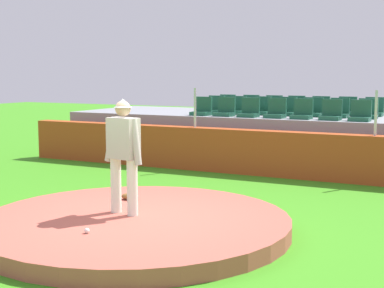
# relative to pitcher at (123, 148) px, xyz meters

# --- Properties ---
(ground_plane) EXTENTS (60.00, 60.00, 0.00)m
(ground_plane) POSITION_rel_pitcher_xyz_m (0.25, -0.08, -1.27)
(ground_plane) COLOR #3A8C1B
(pitchers_mound) EXTENTS (4.73, 4.73, 0.24)m
(pitchers_mound) POSITION_rel_pitcher_xyz_m (0.25, -0.08, -1.15)
(pitchers_mound) COLOR #AF5444
(pitchers_mound) RESTS_ON ground_plane
(pitcher) EXTENTS (0.76, 0.35, 1.78)m
(pitcher) POSITION_rel_pitcher_xyz_m (0.00, 0.00, 0.00)
(pitcher) COLOR silver
(pitcher) RESTS_ON pitchers_mound
(baseball) EXTENTS (0.07, 0.07, 0.07)m
(baseball) POSITION_rel_pitcher_xyz_m (0.15, -1.15, -1.00)
(baseball) COLOR white
(baseball) RESTS_ON pitchers_mound
(fielding_glove) EXTENTS (0.31, 0.22, 0.11)m
(fielding_glove) POSITION_rel_pitcher_xyz_m (-0.47, 0.87, -0.98)
(fielding_glove) COLOR brown
(fielding_glove) RESTS_ON pitchers_mound
(brick_barrier) EXTENTS (13.28, 0.40, 1.07)m
(brick_barrier) POSITION_rel_pitcher_xyz_m (0.25, 5.44, -0.74)
(brick_barrier) COLOR #A7411B
(brick_barrier) RESTS_ON ground_plane
(fence_post_left) EXTENTS (0.06, 0.06, 0.98)m
(fence_post_left) POSITION_rel_pitcher_xyz_m (-1.47, 5.44, 0.29)
(fence_post_left) COLOR silver
(fence_post_left) RESTS_ON brick_barrier
(fence_post_right) EXTENTS (0.06, 0.06, 0.98)m
(fence_post_right) POSITION_rel_pitcher_xyz_m (2.88, 5.44, 0.29)
(fence_post_right) COLOR silver
(fence_post_right) RESTS_ON brick_barrier
(bleacher_platform) EXTENTS (12.34, 3.52, 1.28)m
(bleacher_platform) POSITION_rel_pitcher_xyz_m (0.25, 7.85, -0.63)
(bleacher_platform) COLOR gray
(bleacher_platform) RESTS_ON ground_plane
(stadium_chair_0) EXTENTS (0.48, 0.44, 0.50)m
(stadium_chair_0) POSITION_rel_pitcher_xyz_m (-1.84, 6.62, 0.17)
(stadium_chair_0) COLOR #1B513A
(stadium_chair_0) RESTS_ON bleacher_platform
(stadium_chair_1) EXTENTS (0.48, 0.44, 0.50)m
(stadium_chair_1) POSITION_rel_pitcher_xyz_m (-1.17, 6.63, 0.17)
(stadium_chair_1) COLOR #1B513A
(stadium_chair_1) RESTS_ON bleacher_platform
(stadium_chair_2) EXTENTS (0.48, 0.44, 0.50)m
(stadium_chair_2) POSITION_rel_pitcher_xyz_m (-0.47, 6.60, 0.17)
(stadium_chair_2) COLOR #1B513A
(stadium_chair_2) RESTS_ON bleacher_platform
(stadium_chair_3) EXTENTS (0.48, 0.44, 0.50)m
(stadium_chair_3) POSITION_rel_pitcher_xyz_m (0.24, 6.64, 0.17)
(stadium_chair_3) COLOR #1B513A
(stadium_chair_3) RESTS_ON bleacher_platform
(stadium_chair_4) EXTENTS (0.48, 0.44, 0.50)m
(stadium_chair_4) POSITION_rel_pitcher_xyz_m (0.93, 6.62, 0.17)
(stadium_chair_4) COLOR #1B513A
(stadium_chair_4) RESTS_ON bleacher_platform
(stadium_chair_5) EXTENTS (0.48, 0.44, 0.50)m
(stadium_chair_5) POSITION_rel_pitcher_xyz_m (1.65, 6.61, 0.17)
(stadium_chair_5) COLOR #1B513A
(stadium_chair_5) RESTS_ON bleacher_platform
(stadium_chair_6) EXTENTS (0.48, 0.44, 0.50)m
(stadium_chair_6) POSITION_rel_pitcher_xyz_m (2.34, 6.60, 0.17)
(stadium_chair_6) COLOR #1B513A
(stadium_chair_6) RESTS_ON bleacher_platform
(stadium_chair_7) EXTENTS (0.48, 0.44, 0.50)m
(stadium_chair_7) POSITION_rel_pitcher_xyz_m (-1.85, 7.51, 0.17)
(stadium_chair_7) COLOR #1B513A
(stadium_chair_7) RESTS_ON bleacher_platform
(stadium_chair_8) EXTENTS (0.48, 0.44, 0.50)m
(stadium_chair_8) POSITION_rel_pitcher_xyz_m (-1.18, 7.49, 0.17)
(stadium_chair_8) COLOR #1B513A
(stadium_chair_8) RESTS_ON bleacher_platform
(stadium_chair_9) EXTENTS (0.48, 0.44, 0.50)m
(stadium_chair_9) POSITION_rel_pitcher_xyz_m (-0.47, 7.53, 0.17)
(stadium_chair_9) COLOR #1B513A
(stadium_chair_9) RESTS_ON bleacher_platform
(stadium_chair_10) EXTENTS (0.48, 0.44, 0.50)m
(stadium_chair_10) POSITION_rel_pitcher_xyz_m (0.25, 7.54, 0.17)
(stadium_chair_10) COLOR #1B513A
(stadium_chair_10) RESTS_ON bleacher_platform
(stadium_chair_11) EXTENTS (0.48, 0.44, 0.50)m
(stadium_chair_11) POSITION_rel_pitcher_xyz_m (0.96, 7.54, 0.17)
(stadium_chair_11) COLOR #1B513A
(stadium_chair_11) RESTS_ON bleacher_platform
(stadium_chair_12) EXTENTS (0.48, 0.44, 0.50)m
(stadium_chair_12) POSITION_rel_pitcher_xyz_m (1.65, 7.51, 0.17)
(stadium_chair_12) COLOR #1B513A
(stadium_chair_12) RESTS_ON bleacher_platform
(stadium_chair_13) EXTENTS (0.48, 0.44, 0.50)m
(stadium_chair_13) POSITION_rel_pitcher_xyz_m (2.37, 7.49, 0.17)
(stadium_chair_13) COLOR #1B513A
(stadium_chair_13) RESTS_ON bleacher_platform
(stadium_chair_14) EXTENTS (0.48, 0.44, 0.50)m
(stadium_chair_14) POSITION_rel_pitcher_xyz_m (-1.88, 8.39, 0.17)
(stadium_chair_14) COLOR #1B513A
(stadium_chair_14) RESTS_ON bleacher_platform
(stadium_chair_15) EXTENTS (0.48, 0.44, 0.50)m
(stadium_chair_15) POSITION_rel_pitcher_xyz_m (-1.15, 8.44, 0.17)
(stadium_chair_15) COLOR #1B513A
(stadium_chair_15) RESTS_ON bleacher_platform
(stadium_chair_16) EXTENTS (0.48, 0.44, 0.50)m
(stadium_chair_16) POSITION_rel_pitcher_xyz_m (-0.43, 8.40, 0.17)
(stadium_chair_16) COLOR #1B513A
(stadium_chair_16) RESTS_ON bleacher_platform
(stadium_chair_17) EXTENTS (0.48, 0.44, 0.50)m
(stadium_chair_17) POSITION_rel_pitcher_xyz_m (0.23, 8.43, 0.17)
(stadium_chair_17) COLOR #1B513A
(stadium_chair_17) RESTS_ON bleacher_platform
(stadium_chair_18) EXTENTS (0.48, 0.44, 0.50)m
(stadium_chair_18) POSITION_rel_pitcher_xyz_m (0.93, 8.40, 0.17)
(stadium_chair_18) COLOR #1B513A
(stadium_chair_18) RESTS_ON bleacher_platform
(stadium_chair_19) EXTENTS (0.48, 0.44, 0.50)m
(stadium_chair_19) POSITION_rel_pitcher_xyz_m (1.66, 8.44, 0.17)
(stadium_chair_19) COLOR #1B513A
(stadium_chair_19) RESTS_ON bleacher_platform
(stadium_chair_20) EXTENTS (0.48, 0.44, 0.50)m
(stadium_chair_20) POSITION_rel_pitcher_xyz_m (2.37, 8.42, 0.17)
(stadium_chair_20) COLOR #1B513A
(stadium_chair_20) RESTS_ON bleacher_platform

